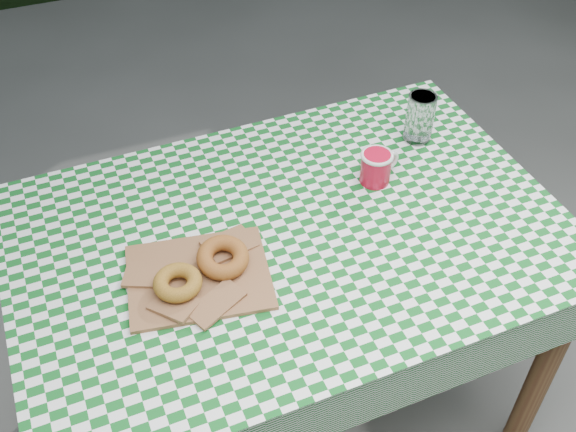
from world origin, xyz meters
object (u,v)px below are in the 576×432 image
object	(u,v)px
paper_bag	(199,276)
drinking_glass	(420,118)
table	(290,334)
coffee_mug	(376,168)

from	to	relation	value
paper_bag	drinking_glass	distance (m)	0.71
table	drinking_glass	distance (m)	0.65
coffee_mug	drinking_glass	size ratio (longest dim) A/B	1.12
coffee_mug	drinking_glass	world-z (taller)	drinking_glass
paper_bag	drinking_glass	xyz separation A→B (m)	(0.66, 0.26, 0.06)
coffee_mug	paper_bag	bearing A→B (deg)	-176.78
table	paper_bag	bearing A→B (deg)	-166.12
drinking_glass	table	bearing A→B (deg)	-155.51
paper_bag	table	bearing A→B (deg)	15.08
table	coffee_mug	xyz separation A→B (m)	(0.25, 0.09, 0.42)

